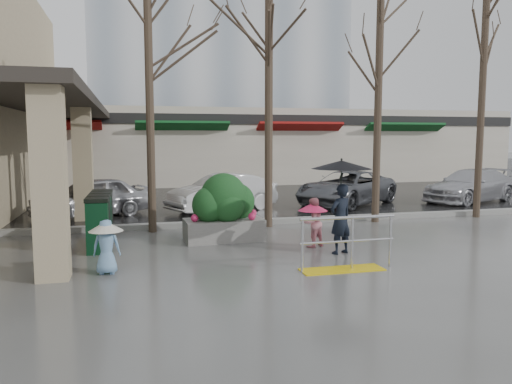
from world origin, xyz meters
name	(u,v)px	position (x,y,z in m)	size (l,w,h in m)	color
ground	(260,259)	(0.00, 0.00, 0.00)	(120.00, 120.00, 0.00)	#51514F
street_asphalt	(171,177)	(0.00, 22.00, 0.01)	(120.00, 36.00, 0.01)	black
curb	(224,223)	(0.00, 4.00, 0.07)	(120.00, 0.30, 0.15)	gray
canopy_slab	(57,103)	(-4.80, 8.00, 3.62)	(2.80, 18.00, 0.25)	#2D2823
pillar_front	(50,181)	(-3.90, -0.50, 1.75)	(0.55, 0.55, 3.50)	tan
pillar_back	(83,162)	(-3.90, 6.00, 1.75)	(0.55, 0.55, 3.50)	tan
storefront_row	(213,146)	(2.00, 17.97, 2.01)	(34.00, 6.74, 4.00)	beige
office_tower	(212,8)	(4.00, 30.00, 12.50)	(18.00, 12.00, 25.00)	#8C99A8
handrail	(345,250)	(1.36, -1.20, 0.38)	(1.90, 0.50, 1.03)	yellow
tree_west	(148,35)	(-2.00, 3.60, 5.08)	(3.20, 3.20, 6.80)	#382B21
tree_midwest	(269,36)	(1.20, 3.60, 5.23)	(3.20, 3.20, 7.00)	#382B21
tree_mideast	(379,55)	(4.50, 3.60, 4.86)	(3.20, 3.20, 6.50)	#382B21
tree_east	(485,42)	(8.00, 3.60, 5.38)	(3.20, 3.20, 7.20)	#382B21
woman	(341,192)	(1.81, 0.06, 1.34)	(1.29, 1.29, 2.06)	black
child_pink	(313,219)	(1.47, 0.82, 0.65)	(0.68, 0.68, 1.13)	pink
child_blue	(106,240)	(-3.00, -0.38, 0.62)	(0.63, 0.63, 1.02)	#6D99C3
planter	(224,208)	(-0.36, 2.05, 0.79)	(1.92, 1.11, 1.65)	slate
news_boxes	(100,219)	(-3.24, 2.23, 0.60)	(0.53, 2.17, 1.21)	#0C361C
car_a	(90,197)	(-3.77, 6.63, 0.63)	(1.49, 3.70, 1.26)	#B1B2B7
car_b	(223,193)	(0.49, 6.83, 0.63)	(1.33, 3.82, 1.26)	silver
car_c	(347,188)	(5.22, 7.21, 0.63)	(2.09, 4.53, 1.26)	slate
car_d	(470,186)	(10.26, 6.87, 0.63)	(1.77, 4.34, 1.26)	silver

